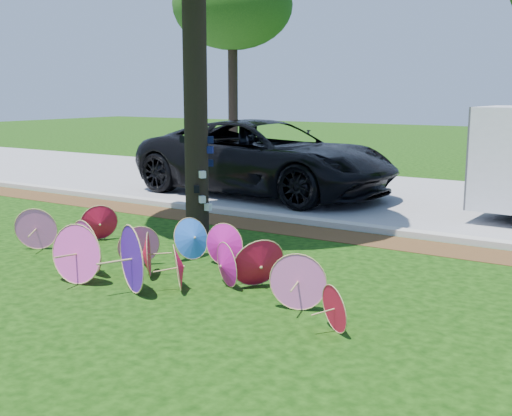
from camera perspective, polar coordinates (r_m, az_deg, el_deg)
The scene contains 6 objects.
ground at distance 9.09m, azimuth -9.58°, elevation -7.20°, with size 90.00×90.00×0.00m, color black.
mulch_strip at distance 12.66m, azimuth 4.21°, elevation -2.05°, with size 90.00×1.00×0.01m, color #472D16.
curb at distance 13.26m, azimuth 5.66°, elevation -1.27°, with size 90.00×0.30×0.12m, color #B7B5AD.
street at distance 17.01m, azimuth 12.04°, elevation 0.95°, with size 90.00×8.00×0.01m, color gray.
parasol_pile at distance 9.59m, azimuth -9.13°, elevation -3.87°, with size 6.74×2.55×0.96m.
black_van at distance 16.96m, azimuth 0.81°, elevation 4.48°, with size 3.26×7.08×1.97m, color black.
Camera 1 is at (5.88, -6.38, 2.72)m, focal length 45.00 mm.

